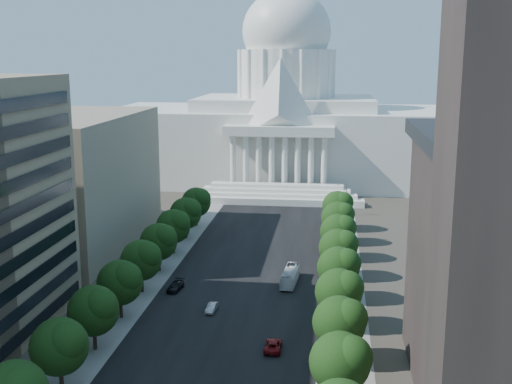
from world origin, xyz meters
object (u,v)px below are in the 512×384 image
at_px(car_silver, 212,308).
at_px(city_bus, 290,276).
at_px(car_red, 273,345).
at_px(car_dark_b, 176,286).

distance_m(car_silver, city_bus, 19.88).
height_order(car_red, car_dark_b, car_dark_b).
bearing_deg(car_red, city_bus, -91.33).
bearing_deg(city_bus, car_red, -86.61).
relative_size(car_silver, car_red, 0.77).
bearing_deg(city_bus, car_dark_b, -158.81).
height_order(car_silver, car_dark_b, car_dark_b).
bearing_deg(car_silver, city_bus, 55.36).
bearing_deg(car_dark_b, car_red, -40.79).
bearing_deg(car_red, car_dark_b, -47.95).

